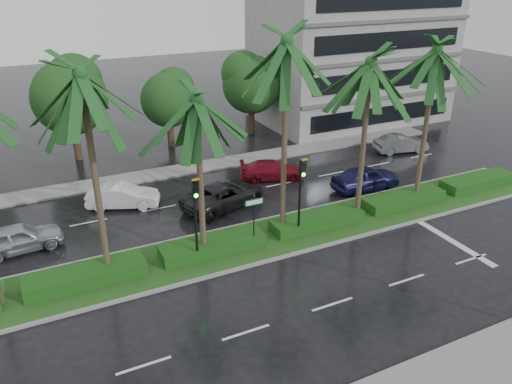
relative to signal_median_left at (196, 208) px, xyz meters
name	(u,v)px	position (x,y,z in m)	size (l,w,h in m)	color
ground	(276,249)	(4.00, -0.30, -3.00)	(120.00, 120.00, 0.00)	black
far_sidewalk	(195,168)	(4.00, 11.70, -2.94)	(40.00, 2.00, 0.12)	gray
median	(267,238)	(4.00, 0.70, -2.92)	(36.00, 4.00, 0.15)	gray
hedge	(267,232)	(4.00, 0.70, -2.55)	(35.20, 1.40, 0.60)	#1C3F12
lane_markings	(332,239)	(7.04, -0.73, -2.99)	(34.00, 13.06, 0.01)	silver
palm_row	(243,80)	(2.75, 0.72, 5.34)	(26.30, 4.20, 10.54)	#3F3024
signal_median_left	(196,208)	(0.00, 0.00, 0.00)	(0.34, 0.42, 4.36)	black
signal_median_right	(301,186)	(5.50, 0.00, 0.00)	(0.34, 0.42, 4.36)	black
street_sign	(254,211)	(3.00, 0.18, -0.87)	(0.95, 0.09, 2.60)	black
bg_trees	(163,90)	(3.66, 17.29, 1.40)	(32.63, 5.18, 7.49)	#362318
building	(351,51)	(21.00, 17.70, 3.00)	(16.00, 10.00, 12.00)	gray
car_silver	(18,238)	(-7.50, 5.14, -2.29)	(4.14, 1.67, 1.41)	#ADAEB5
car_white	(123,196)	(-1.79, 7.83, -2.32)	(4.13, 1.44, 1.36)	white
car_darkgrey	(223,195)	(3.50, 5.31, -2.28)	(5.18, 2.39, 1.44)	black
car_red	(272,170)	(8.00, 7.76, -2.38)	(4.24, 1.72, 1.23)	maroon
car_blue	(366,178)	(12.50, 3.70, -2.24)	(4.47, 1.80, 1.52)	#171846
car_grey	(401,144)	(19.14, 8.08, -2.33)	(4.07, 1.42, 1.34)	#5A5C60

